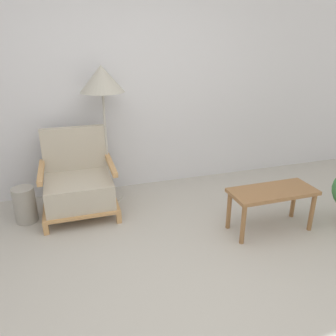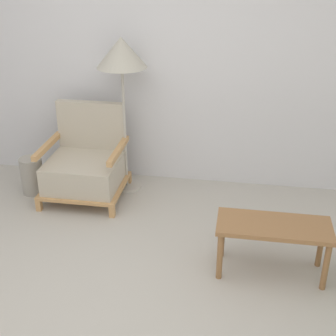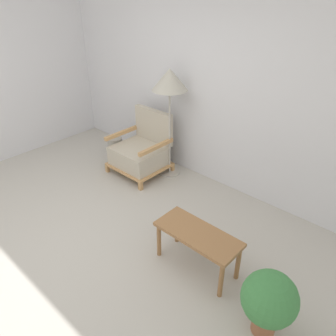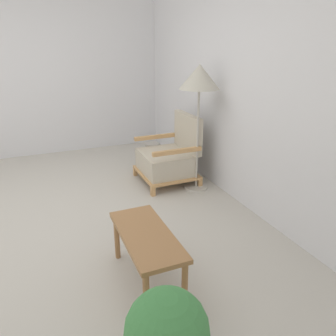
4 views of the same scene
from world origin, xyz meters
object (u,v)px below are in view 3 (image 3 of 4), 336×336
at_px(floor_lamp, 170,84).
at_px(coffee_table, 198,238).
at_px(armchair, 141,151).
at_px(vase, 115,149).
at_px(potted_plant, 269,300).

xyz_separation_m(floor_lamp, coffee_table, (1.40, -1.15, -0.96)).
bearing_deg(floor_lamp, armchair, -146.66).
relative_size(coffee_table, vase, 2.24).
height_order(floor_lamp, potted_plant, floor_lamp).
bearing_deg(armchair, vase, -176.35).
bearing_deg(potted_plant, vase, 161.10).
distance_m(vase, potted_plant, 3.31).
relative_size(armchair, potted_plant, 1.46).
bearing_deg(floor_lamp, coffee_table, -39.40).
bearing_deg(vase, armchair, 3.65).
relative_size(vase, potted_plant, 0.62).
xyz_separation_m(armchair, potted_plant, (2.58, -1.10, 0.04)).
distance_m(armchair, floor_lamp, 1.08).
xyz_separation_m(armchair, floor_lamp, (0.35, 0.23, 1.00)).
distance_m(coffee_table, vase, 2.47).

